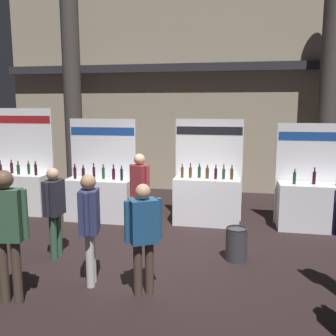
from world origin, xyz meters
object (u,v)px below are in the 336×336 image
object	(u,v)px
exhibitor_booth_1	(100,195)
visitor_7	(143,230)
exhibitor_booth_2	(207,197)
visitor_6	(89,220)
exhibitor_booth_3	(323,203)
trash_bin	(236,244)
visitor_3	(54,205)
visitor_5	(7,225)
exhibitor_booth_0	(13,187)
visitor_4	(140,187)

from	to	relation	value
exhibitor_booth_1	visitor_7	distance (m)	3.79
exhibitor_booth_2	visitor_6	world-z (taller)	exhibitor_booth_2
exhibitor_booth_3	trash_bin	size ratio (longest dim) A/B	3.90
visitor_6	exhibitor_booth_1	bearing A→B (deg)	6.22
trash_bin	visitor_7	xyz separation A→B (m)	(-1.27, -1.45, 0.66)
exhibitor_booth_1	trash_bin	world-z (taller)	exhibitor_booth_1
exhibitor_booth_2	visitor_3	size ratio (longest dim) A/B	1.47
exhibitor_booth_1	exhibitor_booth_2	world-z (taller)	exhibitor_booth_2
exhibitor_booth_3	visitor_7	size ratio (longest dim) A/B	1.42
visitor_5	visitor_7	bearing A→B (deg)	-170.20
exhibitor_booth_0	visitor_3	world-z (taller)	exhibitor_booth_0
exhibitor_booth_0	exhibitor_booth_1	bearing A→B (deg)	-5.02
trash_bin	exhibitor_booth_1	bearing A→B (deg)	150.25
visitor_4	exhibitor_booth_3	bearing A→B (deg)	-138.99
exhibitor_booth_2	trash_bin	distance (m)	2.12
trash_bin	visitor_7	size ratio (longest dim) A/B	0.36
exhibitor_booth_0	visitor_7	distance (m)	5.51
exhibitor_booth_1	exhibitor_booth_3	distance (m)	4.96
visitor_7	visitor_6	bearing A→B (deg)	-40.56
exhibitor_booth_0	exhibitor_booth_2	size ratio (longest dim) A/B	1.10
exhibitor_booth_2	visitor_5	world-z (taller)	exhibitor_booth_2
exhibitor_booth_3	visitor_5	size ratio (longest dim) A/B	1.24
exhibitor_booth_3	visitor_3	world-z (taller)	exhibitor_booth_3
exhibitor_booth_1	exhibitor_booth_3	size ratio (longest dim) A/B	1.03
trash_bin	visitor_6	size ratio (longest dim) A/B	0.35
exhibitor_booth_3	visitor_4	size ratio (longest dim) A/B	1.34
exhibitor_booth_0	visitor_5	size ratio (longest dim) A/B	1.41
visitor_7	visitor_5	bearing A→B (deg)	-12.48
exhibitor_booth_2	visitor_7	xyz separation A→B (m)	(-0.59, -3.43, 0.33)
visitor_5	exhibitor_booth_2	bearing A→B (deg)	-128.51
visitor_4	visitor_5	world-z (taller)	visitor_5
visitor_4	visitor_5	distance (m)	3.12
visitor_4	visitor_7	world-z (taller)	visitor_4
exhibitor_booth_0	trash_bin	xyz separation A→B (m)	(5.53, -2.02, -0.33)
trash_bin	exhibitor_booth_0	bearing A→B (deg)	159.99
visitor_3	visitor_5	bearing A→B (deg)	-172.78
visitor_4	visitor_6	distance (m)	2.25
exhibitor_booth_2	exhibitor_booth_3	world-z (taller)	exhibitor_booth_2
visitor_5	visitor_4	bearing A→B (deg)	-117.49
exhibitor_booth_1	trash_bin	distance (m)	3.65
visitor_3	visitor_6	xyz separation A→B (m)	(1.01, -0.86, 0.05)
visitor_4	visitor_7	xyz separation A→B (m)	(0.69, -2.38, -0.05)
visitor_6	visitor_7	distance (m)	0.86
exhibitor_booth_0	visitor_7	size ratio (longest dim) A/B	1.62
exhibitor_booth_2	visitor_5	bearing A→B (deg)	-119.63
exhibitor_booth_2	trash_bin	world-z (taller)	exhibitor_booth_2
exhibitor_booth_2	visitor_3	world-z (taller)	exhibitor_booth_2
trash_bin	visitor_4	world-z (taller)	visitor_4
exhibitor_booth_2	visitor_5	size ratio (longest dim) A/B	1.28
exhibitor_booth_3	visitor_6	bearing A→B (deg)	-139.86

